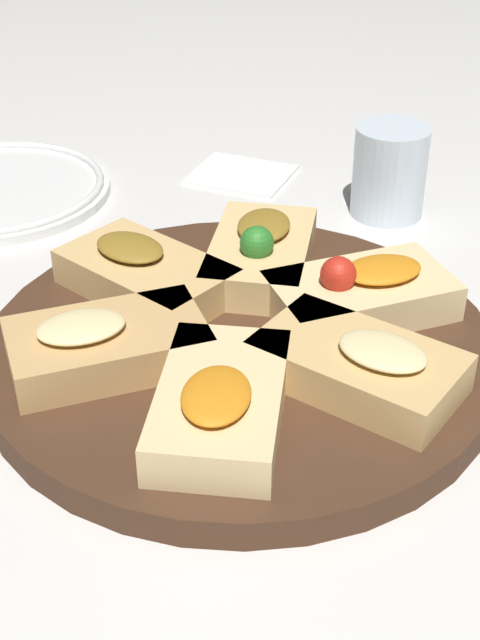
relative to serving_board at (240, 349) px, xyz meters
name	(u,v)px	position (x,y,z in m)	size (l,w,h in m)	color
ground_plane	(240,361)	(0.00, 0.00, -0.01)	(3.00, 3.00, 0.00)	silver
serving_board	(240,349)	(0.00, 0.00, 0.00)	(0.39, 0.39, 0.02)	#422819
focaccia_slice_0	(145,273)	(0.10, 0.01, 0.03)	(0.15, 0.09, 0.04)	tan
focaccia_slice_1	(106,344)	(0.05, 0.09, 0.03)	(0.14, 0.16, 0.04)	tan
focaccia_slice_2	(220,403)	(-0.06, 0.08, 0.03)	(0.15, 0.16, 0.04)	#E5C689
focaccia_slice_3	(360,365)	(-0.10, -0.02, 0.03)	(0.15, 0.10, 0.04)	tan
focaccia_slice_4	(361,293)	(-0.04, -0.09, 0.03)	(0.13, 0.16, 0.05)	#E5C689
focaccia_slice_5	(260,253)	(0.06, -0.08, 0.03)	(0.15, 0.16, 0.05)	#DBB775
water_glass	(389,172)	(0.07, -0.29, 0.03)	(0.07, 0.07, 0.09)	silver
napkin_stack	(241,173)	(0.24, -0.25, -0.01)	(0.10, 0.09, 0.01)	white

